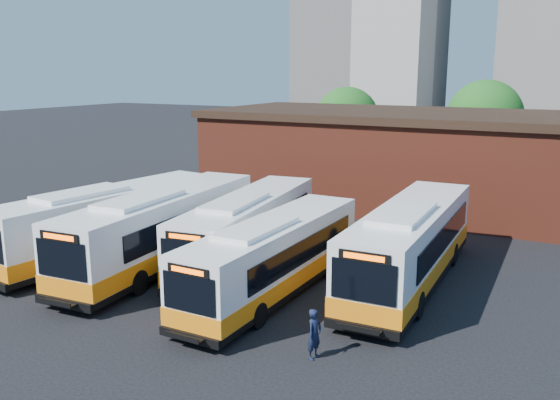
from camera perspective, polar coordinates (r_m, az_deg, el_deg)
The scene contains 10 objects.
ground at distance 24.36m, azimuth -0.06°, elevation -9.64°, with size 220.00×220.00×0.00m, color black.
bus_farwest at distance 30.77m, azimuth -16.07°, elevation -2.24°, with size 4.29×13.28×3.56m.
bus_west at distance 28.59m, azimuth -11.24°, elevation -3.01°, with size 3.68×13.59×3.66m.
bus_midwest at distance 28.56m, azimuth -3.09°, elevation -3.03°, with size 4.15×12.71×3.41m.
bus_mideast at distance 24.58m, azimuth -0.56°, elevation -5.75°, with size 2.63×12.05×3.27m.
bus_east at distance 26.29m, azimuth 12.42°, elevation -4.47°, with size 3.13×13.35×3.61m.
transit_worker at distance 19.55m, azimuth 3.34°, elevation -12.75°, with size 0.61×0.40×1.68m, color #111A33.
depot_building at distance 41.72m, azimuth 13.05°, elevation 3.98°, with size 28.60×12.60×6.40m.
tree_west at distance 56.04m, azimuth 6.45°, elevation 7.73°, with size 6.00×6.00×7.65m.
tree_mid at distance 54.74m, azimuth 19.10°, elevation 7.48°, with size 6.56×6.56×8.36m.
Camera 1 is at (10.66, -19.90, 9.15)m, focal length 38.00 mm.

